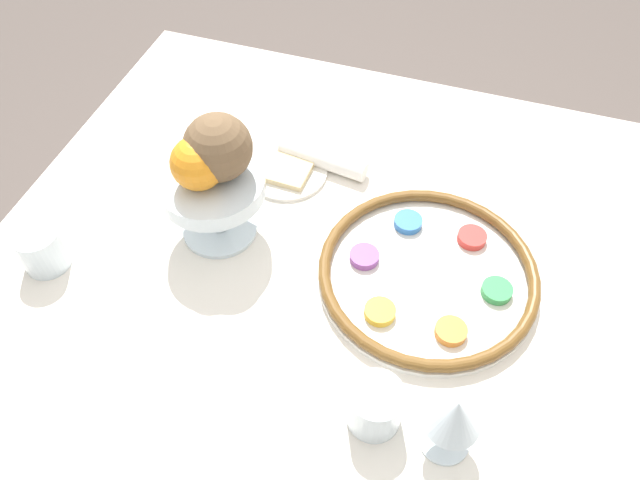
{
  "coord_description": "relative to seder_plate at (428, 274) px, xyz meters",
  "views": [
    {
      "loc": [
        -0.13,
        0.61,
        1.6
      ],
      "look_at": [
        0.08,
        -0.0,
        0.8
      ],
      "focal_mm": 35.0,
      "sensor_mm": 36.0,
      "label": 1
    }
  ],
  "objects": [
    {
      "name": "cup_mid",
      "position": [
        0.61,
        0.16,
        0.02
      ],
      "size": [
        0.08,
        0.08,
        0.08
      ],
      "color": "silver",
      "rests_on": "dining_table"
    },
    {
      "name": "orange_fruit",
      "position": [
        0.38,
        0.02,
        0.16
      ],
      "size": [
        0.09,
        0.09,
        0.09
      ],
      "color": "orange",
      "rests_on": "fruit_stand"
    },
    {
      "name": "fruit_stand",
      "position": [
        0.37,
        0.01,
        0.08
      ],
      "size": [
        0.17,
        0.17,
        0.13
      ],
      "color": "silver",
      "rests_on": "dining_table"
    },
    {
      "name": "wine_glass",
      "position": [
        -0.08,
        0.26,
        0.07
      ],
      "size": [
        0.08,
        0.08,
        0.12
      ],
      "color": "silver",
      "rests_on": "dining_table"
    },
    {
      "name": "bread_plate",
      "position": [
        0.3,
        -0.16,
        -0.01
      ],
      "size": [
        0.15,
        0.15,
        0.02
      ],
      "color": "silver",
      "rests_on": "dining_table"
    },
    {
      "name": "ground_plane",
      "position": [
        0.11,
        0.01,
        -0.78
      ],
      "size": [
        8.0,
        8.0,
        0.0
      ],
      "primitive_type": "plane",
      "color": "#564C47"
    },
    {
      "name": "coconut",
      "position": [
        0.35,
        -0.01,
        0.17
      ],
      "size": [
        0.11,
        0.11,
        0.11
      ],
      "color": "brown",
      "rests_on": "fruit_stand"
    },
    {
      "name": "dining_table",
      "position": [
        0.11,
        0.01,
        -0.4
      ],
      "size": [
        1.27,
        1.06,
        0.76
      ],
      "color": "silver",
      "rests_on": "ground_plane"
    },
    {
      "name": "cup_near",
      "position": [
        0.02,
        0.26,
        0.02
      ],
      "size": [
        0.08,
        0.08,
        0.08
      ],
      "color": "silver",
      "rests_on": "dining_table"
    },
    {
      "name": "napkin_roll",
      "position": [
        0.25,
        -0.2,
        0.0
      ],
      "size": [
        0.18,
        0.06,
        0.04
      ],
      "color": "white",
      "rests_on": "dining_table"
    },
    {
      "name": "seder_plate",
      "position": [
        0.0,
        0.0,
        0.0
      ],
      "size": [
        0.36,
        0.36,
        0.03
      ],
      "color": "silver",
      "rests_on": "dining_table"
    }
  ]
}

